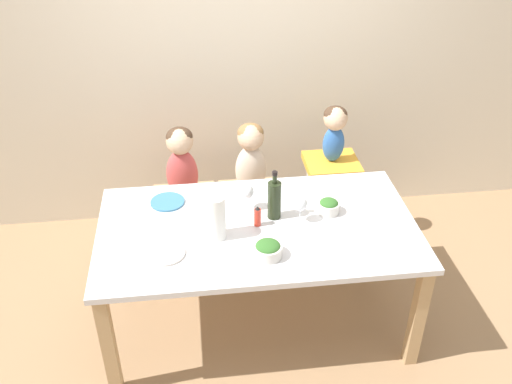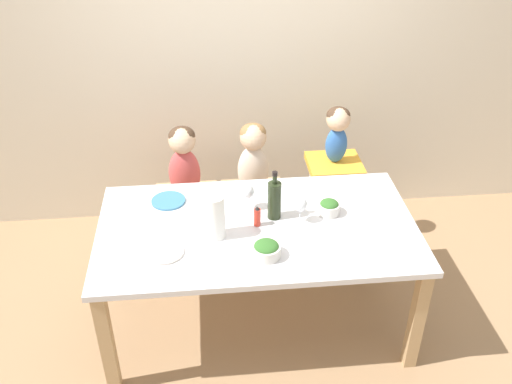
% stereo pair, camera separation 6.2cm
% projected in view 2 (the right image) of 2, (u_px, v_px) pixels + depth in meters
% --- Properties ---
extents(ground_plane, '(14.00, 14.00, 0.00)m').
position_uv_depth(ground_plane, '(257.00, 319.00, 3.63)').
color(ground_plane, '#9E7A56').
extents(wall_back, '(10.00, 0.06, 2.70)m').
position_uv_depth(wall_back, '(239.00, 46.00, 3.95)').
color(wall_back, beige).
rests_on(wall_back, ground_plane).
extents(dining_table, '(1.80, 0.99, 0.74)m').
position_uv_depth(dining_table, '(257.00, 237.00, 3.27)').
color(dining_table, silver).
rests_on(dining_table, ground_plane).
extents(chair_far_left, '(0.43, 0.40, 0.46)m').
position_uv_depth(chair_far_left, '(187.00, 205.00, 4.01)').
color(chair_far_left, silver).
rests_on(chair_far_left, ground_plane).
extents(chair_far_center, '(0.43, 0.40, 0.46)m').
position_uv_depth(chair_far_center, '(253.00, 201.00, 4.05)').
color(chair_far_center, silver).
rests_on(chair_far_center, ground_plane).
extents(chair_right_highchair, '(0.37, 0.34, 0.68)m').
position_uv_depth(chair_right_highchair, '(333.00, 179.00, 4.01)').
color(chair_right_highchair, silver).
rests_on(chair_right_highchair, ground_plane).
extents(person_child_left, '(0.21, 0.18, 0.53)m').
position_uv_depth(person_child_left, '(183.00, 158.00, 3.80)').
color(person_child_left, '#C64C4C').
rests_on(person_child_left, chair_far_left).
extents(person_child_center, '(0.21, 0.18, 0.53)m').
position_uv_depth(person_child_center, '(253.00, 155.00, 3.84)').
color(person_child_center, beige).
rests_on(person_child_center, chair_far_center).
extents(person_baby_right, '(0.16, 0.17, 0.40)m').
position_uv_depth(person_baby_right, '(338.00, 128.00, 3.79)').
color(person_baby_right, '#3366B2').
rests_on(person_baby_right, chair_right_highchair).
extents(wine_bottle, '(0.08, 0.08, 0.30)m').
position_uv_depth(wine_bottle, '(274.00, 199.00, 3.23)').
color(wine_bottle, '#232D19').
rests_on(wine_bottle, dining_table).
extents(paper_towel_roll, '(0.11, 0.11, 0.26)m').
position_uv_depth(paper_towel_roll, '(215.00, 217.00, 3.07)').
color(paper_towel_roll, white).
rests_on(paper_towel_roll, dining_table).
extents(wine_glass_near, '(0.08, 0.08, 0.16)m').
position_uv_depth(wine_glass_near, '(300.00, 205.00, 3.20)').
color(wine_glass_near, white).
rests_on(wine_glass_near, dining_table).
extents(wine_glass_far, '(0.08, 0.08, 0.16)m').
position_uv_depth(wine_glass_far, '(248.00, 192.00, 3.31)').
color(wine_glass_far, white).
rests_on(wine_glass_far, dining_table).
extents(salad_bowl_large, '(0.15, 0.15, 0.09)m').
position_uv_depth(salad_bowl_large, '(266.00, 249.00, 2.98)').
color(salad_bowl_large, silver).
rests_on(salad_bowl_large, dining_table).
extents(salad_bowl_small, '(0.13, 0.13, 0.09)m').
position_uv_depth(salad_bowl_small, '(329.00, 207.00, 3.30)').
color(salad_bowl_small, silver).
rests_on(salad_bowl_small, dining_table).
extents(dinner_plate_front_left, '(0.20, 0.20, 0.01)m').
position_uv_depth(dinner_plate_front_left, '(165.00, 252.00, 3.02)').
color(dinner_plate_front_left, silver).
rests_on(dinner_plate_front_left, dining_table).
extents(dinner_plate_back_left, '(0.20, 0.20, 0.01)m').
position_uv_depth(dinner_plate_back_left, '(168.00, 201.00, 3.43)').
color(dinner_plate_back_left, teal).
rests_on(dinner_plate_back_left, dining_table).
extents(condiment_bottle_hot_sauce, '(0.04, 0.04, 0.13)m').
position_uv_depth(condiment_bottle_hot_sauce, '(257.00, 216.00, 3.20)').
color(condiment_bottle_hot_sauce, red).
rests_on(condiment_bottle_hot_sauce, dining_table).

